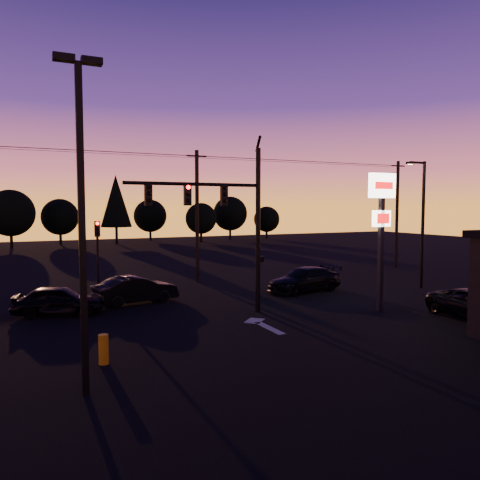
{
  "coord_description": "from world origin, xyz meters",
  "views": [
    {
      "loc": [
        -9.02,
        -16.21,
        5.19
      ],
      "look_at": [
        1.0,
        5.0,
        3.5
      ],
      "focal_mm": 35.0,
      "sensor_mm": 36.0,
      "label": 1
    }
  ],
  "objects_px": {
    "bollard": "(104,349)",
    "car_mid": "(136,290)",
    "car_left": "(59,300)",
    "traffic_signal_mast": "(228,212)",
    "parking_lot_light": "(81,203)",
    "suv_parked": "(479,305)",
    "secondary_signal": "(98,247)",
    "pylon_sign": "(382,212)",
    "car_right": "(305,280)",
    "streetlight": "(422,219)"
  },
  "relations": [
    {
      "from": "pylon_sign",
      "to": "car_mid",
      "type": "xyz_separation_m",
      "value": [
        -10.47,
        7.11,
        -4.18
      ]
    },
    {
      "from": "pylon_sign",
      "to": "traffic_signal_mast",
      "type": "bearing_deg",
      "value": 160.64
    },
    {
      "from": "car_left",
      "to": "suv_parked",
      "type": "xyz_separation_m",
      "value": [
        17.34,
        -9.19,
        -0.04
      ]
    },
    {
      "from": "pylon_sign",
      "to": "bollard",
      "type": "xyz_separation_m",
      "value": [
        -13.64,
        -2.17,
        -4.42
      ]
    },
    {
      "from": "traffic_signal_mast",
      "to": "bollard",
      "type": "relative_size",
      "value": 8.69
    },
    {
      "from": "parking_lot_light",
      "to": "bollard",
      "type": "height_order",
      "value": "parking_lot_light"
    },
    {
      "from": "car_left",
      "to": "car_right",
      "type": "bearing_deg",
      "value": -73.49
    },
    {
      "from": "pylon_sign",
      "to": "car_right",
      "type": "height_order",
      "value": "pylon_sign"
    },
    {
      "from": "car_left",
      "to": "traffic_signal_mast",
      "type": "bearing_deg",
      "value": -99.55
    },
    {
      "from": "suv_parked",
      "to": "streetlight",
      "type": "bearing_deg",
      "value": 65.48
    },
    {
      "from": "traffic_signal_mast",
      "to": "car_mid",
      "type": "relative_size",
      "value": 1.92
    },
    {
      "from": "traffic_signal_mast",
      "to": "pylon_sign",
      "type": "relative_size",
      "value": 1.26
    },
    {
      "from": "pylon_sign",
      "to": "suv_parked",
      "type": "relative_size",
      "value": 1.4
    },
    {
      "from": "secondary_signal",
      "to": "bollard",
      "type": "distance_m",
      "value": 12.49
    },
    {
      "from": "parking_lot_light",
      "to": "car_mid",
      "type": "bearing_deg",
      "value": 70.84
    },
    {
      "from": "secondary_signal",
      "to": "parking_lot_light",
      "type": "bearing_deg",
      "value": -99.79
    },
    {
      "from": "parking_lot_light",
      "to": "streetlight",
      "type": "relative_size",
      "value": 1.14
    },
    {
      "from": "car_mid",
      "to": "suv_parked",
      "type": "bearing_deg",
      "value": -139.58
    },
    {
      "from": "secondary_signal",
      "to": "pylon_sign",
      "type": "relative_size",
      "value": 0.64
    },
    {
      "from": "parking_lot_light",
      "to": "car_left",
      "type": "xyz_separation_m",
      "value": [
        0.07,
        10.41,
        -4.56
      ]
    },
    {
      "from": "pylon_sign",
      "to": "car_left",
      "type": "relative_size",
      "value": 1.63
    },
    {
      "from": "parking_lot_light",
      "to": "bollard",
      "type": "relative_size",
      "value": 9.25
    },
    {
      "from": "car_mid",
      "to": "car_left",
      "type": "bearing_deg",
      "value": 95.1
    },
    {
      "from": "traffic_signal_mast",
      "to": "car_right",
      "type": "relative_size",
      "value": 1.72
    },
    {
      "from": "parking_lot_light",
      "to": "pylon_sign",
      "type": "bearing_deg",
      "value": 17.23
    },
    {
      "from": "streetlight",
      "to": "suv_parked",
      "type": "xyz_separation_m",
      "value": [
        -4.0,
        -7.29,
        -3.75
      ]
    },
    {
      "from": "traffic_signal_mast",
      "to": "car_mid",
      "type": "distance_m",
      "value": 7.09
    },
    {
      "from": "bollard",
      "to": "car_mid",
      "type": "bearing_deg",
      "value": 71.09
    },
    {
      "from": "parking_lot_light",
      "to": "car_mid",
      "type": "relative_size",
      "value": 2.05
    },
    {
      "from": "pylon_sign",
      "to": "car_right",
      "type": "relative_size",
      "value": 1.36
    },
    {
      "from": "traffic_signal_mast",
      "to": "bollard",
      "type": "bearing_deg",
      "value": -144.54
    },
    {
      "from": "streetlight",
      "to": "car_left",
      "type": "bearing_deg",
      "value": 174.89
    },
    {
      "from": "bollard",
      "to": "streetlight",
      "type": "bearing_deg",
      "value": 16.71
    },
    {
      "from": "pylon_sign",
      "to": "streetlight",
      "type": "distance_m",
      "value": 8.0
    },
    {
      "from": "car_right",
      "to": "parking_lot_light",
      "type": "bearing_deg",
      "value": -62.98
    },
    {
      "from": "car_left",
      "to": "bollard",
      "type": "bearing_deg",
      "value": -159.02
    },
    {
      "from": "streetlight",
      "to": "car_right",
      "type": "distance_m",
      "value": 8.45
    },
    {
      "from": "bollard",
      "to": "pylon_sign",
      "type": "bearing_deg",
      "value": 9.03
    },
    {
      "from": "streetlight",
      "to": "pylon_sign",
      "type": "bearing_deg",
      "value": -149.92
    },
    {
      "from": "traffic_signal_mast",
      "to": "car_right",
      "type": "bearing_deg",
      "value": 28.72
    },
    {
      "from": "secondary_signal",
      "to": "traffic_signal_mast",
      "type": "bearing_deg",
      "value": -56.81
    },
    {
      "from": "car_mid",
      "to": "suv_parked",
      "type": "height_order",
      "value": "car_mid"
    },
    {
      "from": "suv_parked",
      "to": "bollard",
      "type": "bearing_deg",
      "value": -179.61
    },
    {
      "from": "bollard",
      "to": "car_left",
      "type": "relative_size",
      "value": 0.24
    },
    {
      "from": "pylon_sign",
      "to": "secondary_signal",
      "type": "bearing_deg",
      "value": 140.23
    },
    {
      "from": "suv_parked",
      "to": "parking_lot_light",
      "type": "bearing_deg",
      "value": -171.77
    },
    {
      "from": "car_right",
      "to": "bollard",
      "type": "bearing_deg",
      "value": -67.89
    },
    {
      "from": "pylon_sign",
      "to": "car_left",
      "type": "height_order",
      "value": "pylon_sign"
    },
    {
      "from": "bollard",
      "to": "car_right",
      "type": "distance_m",
      "value": 15.68
    },
    {
      "from": "traffic_signal_mast",
      "to": "streetlight",
      "type": "distance_m",
      "value": 14.1
    }
  ]
}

